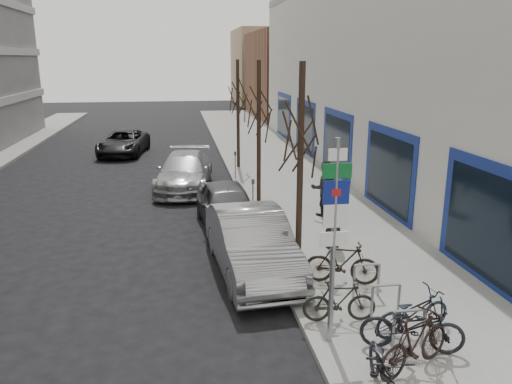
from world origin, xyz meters
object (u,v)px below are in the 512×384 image
object	(u,v)px
bike_near_right	(415,342)
meter_mid	(253,193)
parked_car_mid	(227,206)
meter_back	(235,162)
bike_far_curb	(413,322)
bike_near_left	(384,367)
bike_rack	(386,298)
tree_mid	(259,99)
meter_front	(286,249)
lane_car	(124,142)
tree_near	(301,120)
parked_car_front	(251,243)
bike_far_inner	(342,262)
bike_mid_curb	(413,309)
tree_far	(238,89)
bike_mid_inner	(340,300)
pedestrian_far	(324,188)
pedestrian_near	(333,222)
parked_car_back	(184,172)
highway_sign_pole	(334,231)

from	to	relation	value
bike_near_right	meter_mid	bearing A→B (deg)	-18.36
bike_near_right	parked_car_mid	distance (m)	9.04
meter_back	bike_far_curb	xyz separation A→B (m)	(1.68, -14.57, -0.17)
bike_near_left	parked_car_mid	distance (m)	9.45
bike_rack	parked_car_mid	world-z (taller)	parked_car_mid
tree_mid	parked_car_mid	size ratio (longest dim) A/B	1.23
meter_front	bike_near_right	size ratio (longest dim) A/B	0.68
bike_near_right	lane_car	bearing A→B (deg)	-9.36
tree_near	meter_front	xyz separation A→B (m)	(-0.45, -0.50, -3.19)
parked_car_mid	bike_far_curb	bearing A→B (deg)	-75.24
bike_near_right	parked_car_front	bearing A→B (deg)	-3.04
parked_car_mid	bike_far_inner	bearing A→B (deg)	-68.98
tree_mid	tree_near	bearing A→B (deg)	-90.00
bike_mid_curb	tree_far	bearing A→B (deg)	-8.63
meter_mid	lane_car	bearing A→B (deg)	113.55
bike_rack	bike_mid_curb	size ratio (longest dim) A/B	1.28
bike_near_right	bike_mid_inner	distance (m)	2.02
bike_far_inner	lane_car	distance (m)	20.58
tree_far	bike_near_left	distance (m)	18.60
tree_near	pedestrian_far	bearing A→B (deg)	65.72
bike_near_left	bike_mid_inner	bearing A→B (deg)	97.81
meter_back	pedestrian_near	bearing A→B (deg)	-78.88
bike_far_curb	parked_car_front	size ratio (longest dim) A/B	0.38
parked_car_mid	lane_car	xyz separation A→B (m)	(-4.77, 14.25, -0.05)
tree_far	pedestrian_near	world-z (taller)	tree_far
parked_car_mid	meter_mid	bearing A→B (deg)	39.88
meter_mid	meter_back	size ratio (longest dim) A/B	1.00
tree_far	pedestrian_near	distance (m)	12.18
tree_mid	lane_car	bearing A→B (deg)	117.91
bike_mid_curb	parked_car_mid	xyz separation A→B (m)	(-3.00, 7.51, 0.07)
bike_near_left	bike_far_inner	distance (m)	4.31
bike_mid_curb	parked_car_front	bearing A→B (deg)	21.86
bike_mid_curb	bike_far_inner	distance (m)	2.54
tree_far	bike_mid_inner	bearing A→B (deg)	-89.21
parked_car_back	parked_car_front	bearing A→B (deg)	-72.45
parked_car_mid	bike_near_left	bearing A→B (deg)	-83.78
bike_rack	tree_far	bearing A→B (deg)	94.32
bike_near_right	bike_far_curb	world-z (taller)	bike_far_curb
tree_mid	parked_car_front	xyz separation A→B (m)	(-1.20, -6.20, -3.26)
tree_far	meter_mid	world-z (taller)	tree_far
bike_near_right	bike_mid_inner	xyz separation A→B (m)	(-0.78, 1.86, -0.09)
tree_far	bike_mid_curb	size ratio (longest dim) A/B	3.11
meter_front	meter_back	size ratio (longest dim) A/B	1.00
lane_car	parked_car_front	bearing A→B (deg)	-66.50
bike_far_inner	pedestrian_far	distance (m)	5.60
bike_mid_inner	lane_car	size ratio (longest dim) A/B	0.31
tree_mid	highway_sign_pole	bearing A→B (deg)	-91.14
bike_near_left	bike_mid_curb	size ratio (longest dim) A/B	1.04
meter_back	bike_mid_curb	size ratio (longest dim) A/B	0.72
meter_front	bike_near_right	xyz separation A→B (m)	(1.44, -4.17, -0.20)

